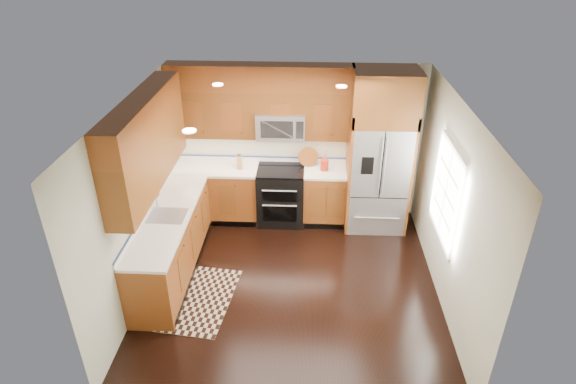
{
  "coord_description": "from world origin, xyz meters",
  "views": [
    {
      "loc": [
        0.22,
        -5.26,
        4.4
      ],
      "look_at": [
        -0.08,
        0.6,
        1.13
      ],
      "focal_mm": 30.0,
      "sensor_mm": 36.0,
      "label": 1
    }
  ],
  "objects_px": {
    "refrigerator": "(380,152)",
    "utensil_crock": "(325,163)",
    "rug": "(201,299)",
    "range": "(281,195)",
    "knife_block": "(239,162)"
  },
  "relations": [
    {
      "from": "rug",
      "to": "range",
      "type": "bearing_deg",
      "value": 72.14
    },
    {
      "from": "knife_block",
      "to": "range",
      "type": "bearing_deg",
      "value": -4.74
    },
    {
      "from": "utensil_crock",
      "to": "range",
      "type": "bearing_deg",
      "value": -176.8
    },
    {
      "from": "utensil_crock",
      "to": "refrigerator",
      "type": "bearing_deg",
      "value": -5.21
    },
    {
      "from": "range",
      "to": "knife_block",
      "type": "height_order",
      "value": "knife_block"
    },
    {
      "from": "refrigerator",
      "to": "utensil_crock",
      "type": "distance_m",
      "value": 0.88
    },
    {
      "from": "refrigerator",
      "to": "utensil_crock",
      "type": "relative_size",
      "value": 6.97
    },
    {
      "from": "range",
      "to": "knife_block",
      "type": "xyz_separation_m",
      "value": [
        -0.67,
        0.06,
        0.57
      ]
    },
    {
      "from": "knife_block",
      "to": "utensil_crock",
      "type": "relative_size",
      "value": 0.66
    },
    {
      "from": "rug",
      "to": "knife_block",
      "type": "height_order",
      "value": "knife_block"
    },
    {
      "from": "refrigerator",
      "to": "range",
      "type": "bearing_deg",
      "value": 178.6
    },
    {
      "from": "range",
      "to": "refrigerator",
      "type": "bearing_deg",
      "value": -1.4
    },
    {
      "from": "refrigerator",
      "to": "knife_block",
      "type": "xyz_separation_m",
      "value": [
        -2.22,
        0.09,
        -0.26
      ]
    },
    {
      "from": "range",
      "to": "utensil_crock",
      "type": "height_order",
      "value": "utensil_crock"
    },
    {
      "from": "rug",
      "to": "utensil_crock",
      "type": "height_order",
      "value": "utensil_crock"
    }
  ]
}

